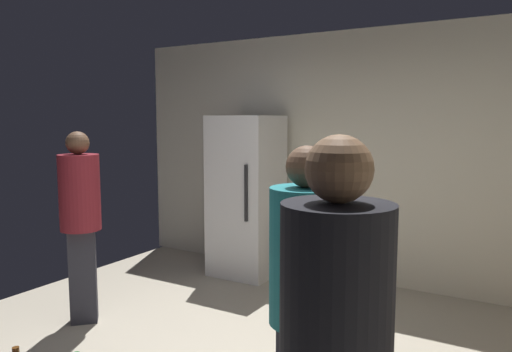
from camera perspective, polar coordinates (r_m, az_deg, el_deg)
name	(u,v)px	position (r m, az deg, el deg)	size (l,w,h in m)	color
wall_back	(343,157)	(5.45, 10.07, 2.20)	(5.32, 0.06, 2.70)	silver
refrigerator	(246,196)	(5.55, -1.14, -2.31)	(0.70, 0.68, 1.80)	white
person_in_teal_shirt	(305,291)	(2.36, 5.74, -13.21)	(0.35, 0.35, 1.64)	#2D2D38
person_in_maroon_shirt	(80,212)	(4.46, -19.74, -3.98)	(0.48, 0.48, 1.66)	#2D2D38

